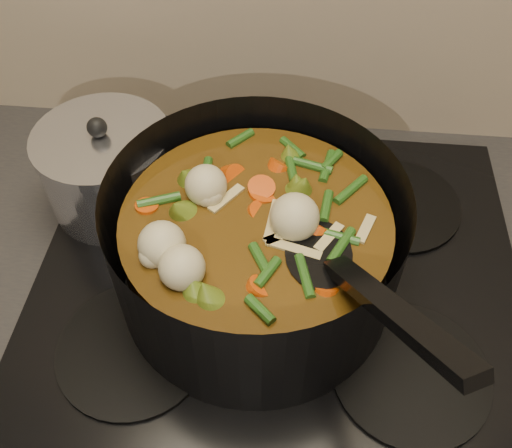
{
  "coord_description": "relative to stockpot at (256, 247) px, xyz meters",
  "views": [
    {
      "loc": [
        0.01,
        1.5,
        1.53
      ],
      "look_at": [
        -0.03,
        1.91,
        1.05
      ],
      "focal_mm": 40.0,
      "sensor_mm": 36.0,
      "label": 1
    }
  ],
  "objects": [
    {
      "name": "stovetop",
      "position": [
        0.03,
        0.02,
        -0.09
      ],
      "size": [
        0.62,
        0.54,
        0.03
      ],
      "color": "black",
      "rests_on": "counter"
    },
    {
      "name": "counter",
      "position": [
        0.03,
        0.02,
        -0.55
      ],
      "size": [
        2.64,
        0.64,
        0.91
      ],
      "color": "brown",
      "rests_on": "ground"
    },
    {
      "name": "saucepan",
      "position": [
        -0.22,
        0.13,
        -0.02
      ],
      "size": [
        0.18,
        0.18,
        0.15
      ],
      "rotation": [
        0.0,
        0.0,
        -0.12
      ],
      "color": "silver",
      "rests_on": "stovetop"
    },
    {
      "name": "stockpot",
      "position": [
        0.0,
        0.0,
        0.0
      ],
      "size": [
        0.41,
        0.44,
        0.25
      ],
      "rotation": [
        0.0,
        0.0,
        0.28
      ],
      "color": "black",
      "rests_on": "stovetop"
    }
  ]
}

